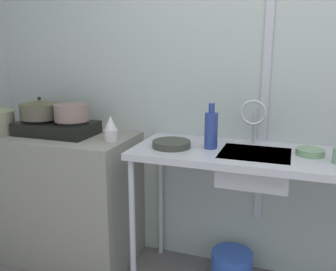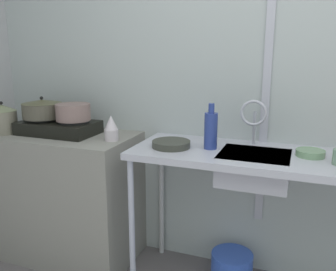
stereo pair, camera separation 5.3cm
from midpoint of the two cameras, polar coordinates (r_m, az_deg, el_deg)
name	(u,v)px [view 1 (the left image)]	position (r m, az deg, el deg)	size (l,w,h in m)	color
wall_back	(283,85)	(2.37, 17.15, 7.62)	(5.01, 0.10, 2.54)	#A9B2B1
wall_metal_strip	(267,65)	(2.31, 14.77, 10.80)	(0.05, 0.01, 2.03)	#B2B3C0
counter_concrete	(60,195)	(2.76, -17.33, -9.07)	(1.10, 0.56, 0.92)	gray
counter_sink	(282,166)	(2.13, 16.90, -4.68)	(1.73, 0.56, 0.92)	#B2B3C0
stove	(57,128)	(2.61, -17.77, 1.21)	(0.53, 0.31, 0.11)	black
pot_on_left_burner	(40,109)	(2.66, -20.16, 3.93)	(0.28, 0.28, 0.15)	#4C483C
pot_on_right_burner	(72,113)	(2.51, -15.61, 3.53)	(0.23, 0.23, 0.11)	#806661
pot_beside_stove	(0,120)	(2.75, -25.62, 2.28)	(0.20, 0.20, 0.23)	slate
percolator	(111,129)	(2.34, -9.72, 1.09)	(0.09, 0.09, 0.16)	silver
sink_basin	(254,167)	(2.13, 12.82, -4.93)	(0.39, 0.34, 0.17)	#B2B3C0
faucet	(253,115)	(2.20, 12.72, 3.17)	(0.16, 0.09, 0.29)	#B2B3C0
frying_pan	(171,144)	(2.16, -0.15, -1.36)	(0.23, 0.23, 0.04)	#35382F
small_bowl_on_drainboard	(310,152)	(2.14, 20.94, -2.48)	(0.16, 0.16, 0.04)	gray
bottle_by_sink	(211,130)	(2.13, 6.14, 0.94)	(0.08, 0.08, 0.27)	navy
bucket_on_floor	(232,266)	(2.55, 9.43, -19.76)	(0.27, 0.27, 0.20)	blue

